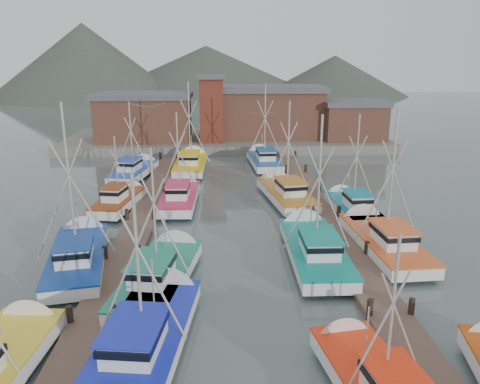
{
  "coord_description": "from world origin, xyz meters",
  "views": [
    {
      "loc": [
        -1.01,
        -28.34,
        12.26
      ],
      "look_at": [
        0.44,
        4.4,
        2.6
      ],
      "focal_mm": 35.0,
      "sensor_mm": 36.0,
      "label": 1
    }
  ],
  "objects_px": {
    "lookout_tower": "(211,108)",
    "boat_8": "(180,196)",
    "boat_4": "(162,273)",
    "boat_12": "(191,163)",
    "boat_0": "(148,333)"
  },
  "relations": [
    {
      "from": "boat_8",
      "to": "boat_12",
      "type": "distance_m",
      "value": 12.55
    },
    {
      "from": "boat_0",
      "to": "boat_4",
      "type": "height_order",
      "value": "boat_0"
    },
    {
      "from": "boat_4",
      "to": "boat_12",
      "type": "relative_size",
      "value": 0.94
    },
    {
      "from": "boat_12",
      "to": "boat_8",
      "type": "bearing_deg",
      "value": -89.57
    },
    {
      "from": "boat_4",
      "to": "boat_8",
      "type": "relative_size",
      "value": 1.1
    },
    {
      "from": "lookout_tower",
      "to": "boat_4",
      "type": "xyz_separation_m",
      "value": [
        -2.29,
        -37.72,
        -4.87
      ]
    },
    {
      "from": "lookout_tower",
      "to": "boat_8",
      "type": "xyz_separation_m",
      "value": [
        -2.39,
        -23.2,
        -4.87
      ]
    },
    {
      "from": "boat_0",
      "to": "boat_8",
      "type": "height_order",
      "value": "boat_0"
    },
    {
      "from": "boat_8",
      "to": "boat_0",
      "type": "bearing_deg",
      "value": -87.66
    },
    {
      "from": "lookout_tower",
      "to": "boat_8",
      "type": "distance_m",
      "value": 23.83
    },
    {
      "from": "boat_12",
      "to": "boat_4",
      "type": "bearing_deg",
      "value": -88.87
    },
    {
      "from": "lookout_tower",
      "to": "boat_12",
      "type": "relative_size",
      "value": 0.81
    },
    {
      "from": "boat_0",
      "to": "boat_12",
      "type": "height_order",
      "value": "boat_12"
    },
    {
      "from": "boat_4",
      "to": "boat_8",
      "type": "xyz_separation_m",
      "value": [
        -0.1,
        14.52,
        0.0
      ]
    },
    {
      "from": "boat_4",
      "to": "lookout_tower",
      "type": "bearing_deg",
      "value": 95.84
    }
  ]
}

